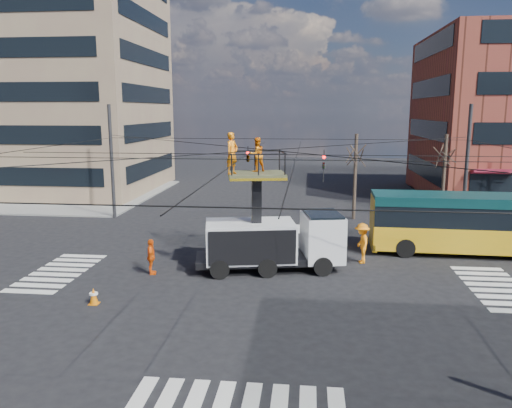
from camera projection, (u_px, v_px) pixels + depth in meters
The scene contains 12 objects.
ground at pixel (268, 280), 22.75m from camera, with size 120.00×120.00×0.00m, color black.
sidewalk_nw at pixel (57, 194), 45.44m from camera, with size 18.00×18.00×0.12m, color slate.
crosswalks at pixel (268, 279), 22.74m from camera, with size 22.40×22.40×0.02m, color silver, non-canonical shape.
building_tower at pixel (51, 28), 45.67m from camera, with size 18.06×16.06×30.00m.
overhead_network at pixel (267, 185), 22.35m from camera, with size 24.24×24.24×8.00m.
tree_a at pixel (356, 154), 34.55m from camera, with size 2.00×2.00×6.00m.
tree_b at pixel (445, 154), 33.93m from camera, with size 2.00×2.00×6.00m.
utility_truck at pixel (273, 227), 23.85m from camera, with size 7.31×3.70×6.62m.
city_bus at pixel (479, 223), 26.47m from camera, with size 11.27×3.01×3.20m.
traffic_cone at pixel (94, 296), 19.82m from camera, with size 0.36×0.36×0.67m, color orange.
worker_ground at pixel (151, 257), 23.34m from camera, with size 0.99×0.41×1.69m, color #F95F0F.
flagger at pixel (362, 243), 25.07m from camera, with size 1.32×0.76×2.04m, color orange.
Camera 1 is at (1.78, -21.64, 7.62)m, focal length 35.00 mm.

